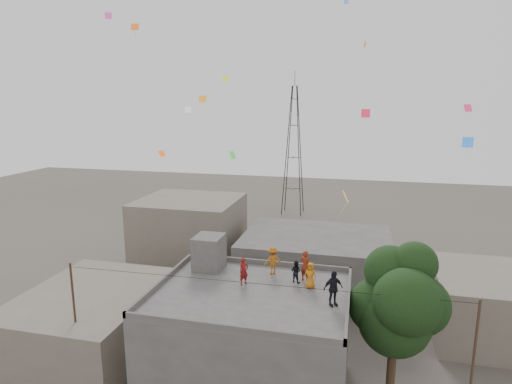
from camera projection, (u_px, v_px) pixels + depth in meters
main_building at (251, 346)px, 22.70m from camera, size 10.00×8.00×6.10m
parapet at (251, 290)px, 22.05m from camera, size 10.00×8.00×0.30m
stair_head_box at (209, 252)px, 25.09m from camera, size 1.60×1.80×2.00m
neighbor_west at (93, 321)px, 27.37m from camera, size 8.00×10.00×4.00m
neighbor_north at (316, 264)px, 35.67m from camera, size 12.00×9.00×5.00m
neighbor_northwest at (190, 235)px, 40.14m from camera, size 9.00×8.00×7.00m
neighbor_east at (486, 305)px, 29.14m from camera, size 7.00×8.00×4.40m
tree at (399, 303)px, 20.94m from camera, size 4.90×4.60×9.10m
utility_line at (254, 347)px, 21.24m from camera, size 20.12×0.62×7.40m
transmission_tower at (294, 151)px, 60.43m from camera, size 2.97×2.97×20.01m
person_red_adult at (305, 266)px, 23.39m from camera, size 0.75×0.66×1.73m
person_orange_child at (310, 275)px, 22.50m from camera, size 0.77×0.59×1.41m
person_dark_child at (296, 272)px, 23.24m from camera, size 0.71×0.63×1.22m
person_dark_adult at (333, 288)px, 20.51m from camera, size 1.09×0.92×1.75m
person_orange_adult at (273, 261)px, 24.32m from camera, size 1.20×1.03×1.61m
person_red_child at (244, 271)px, 22.91m from camera, size 0.63×0.65×1.51m
kites at (284, 102)px, 25.76m from camera, size 23.07×17.20×11.79m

